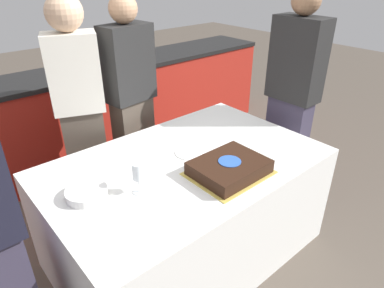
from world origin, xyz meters
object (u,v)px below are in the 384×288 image
Objects in this scene: cake at (229,168)px; person_standing_back at (81,114)px; person_seated_right at (292,99)px; wine_glass at (138,173)px; plate_stack at (87,193)px; person_cutting_cake at (132,104)px.

person_standing_back is at bearing 111.35° from cake.
cake is 0.26× the size of person_seated_right.
person_seated_right reaches higher than wine_glass.
person_cutting_cake reaches higher than plate_stack.
cake is 0.78m from plate_stack.
plate_stack is at bearing 147.52° from wine_glass.
person_cutting_cake is at bearing 59.96° from wine_glass.
cake is 2.53× the size of wine_glass.
cake is 1.10m from person_standing_back.
person_seated_right is at bearing 134.33° from person_cutting_cake.
person_seated_right is at bearing -2.15° from plate_stack.
wine_glass is 0.11× the size of person_cutting_cake.
person_standing_back is at bearing -119.06° from person_seated_right.
person_seated_right reaches higher than person_cutting_cake.
person_cutting_cake is at bearing 44.28° from plate_stack.
wine_glass is 0.10× the size of person_seated_right.
person_standing_back reaches higher than plate_stack.
plate_stack is 1.00m from person_cutting_cake.
wine_glass reaches higher than cake.
plate_stack is 0.13× the size of person_standing_back.
person_cutting_cake is 0.40m from person_standing_back.
person_seated_right is at bearing 3.22° from wine_glass.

